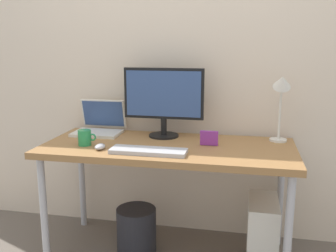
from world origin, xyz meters
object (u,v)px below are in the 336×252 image
Objects in this scene: monitor at (164,98)px; computer_tower at (262,232)px; desk at (168,155)px; wastebasket at (136,230)px; keyboard at (148,151)px; photo_frame at (209,138)px; mouse at (100,147)px; coffee_mug at (85,138)px; laptop at (100,125)px; desk_lamp at (281,92)px.

computer_tower is at bearing -16.43° from monitor.
desk is 0.57m from wastebasket.
photo_frame is at bearing 35.72° from keyboard.
keyboard is 1.47× the size of wastebasket.
monitor is at bearing 163.57° from computer_tower.
photo_frame is at bearing 19.18° from mouse.
coffee_mug reaches higher than keyboard.
keyboard reaches higher than wastebasket.
monitor is at bearing 151.92° from photo_frame.
desk is 0.39m from monitor.
desk reaches higher than wastebasket.
wastebasket is (0.32, -0.23, -0.65)m from laptop.
computer_tower is at bearing 6.24° from coffee_mug.
monitor is 0.42m from photo_frame.
coffee_mug is (0.03, -0.33, -0.01)m from laptop.
monitor reaches higher than coffee_mug.
wastebasket is (-0.46, -0.04, -0.64)m from photo_frame.
laptop is 0.44m from mouse.
wastebasket is at bearing 46.86° from mouse.
desk is 0.52m from coffee_mug.
computer_tower is 0.81m from wastebasket.
coffee_mug is at bearing -164.89° from desk_lamp.
laptop is 0.71× the size of desk_lamp.
desk_lamp is at bearing 20.40° from mouse.
keyboard is at bearing -144.28° from photo_frame.
desk_lamp is at bearing 13.72° from wastebasket.
photo_frame is (0.79, -0.19, -0.01)m from laptop.
coffee_mug reaches higher than mouse.
desk_lamp is 0.91m from keyboard.
desk_lamp is at bearing -0.83° from laptop.
coffee_mug is (-0.50, -0.11, 0.11)m from desk.
desk is 17.22× the size of mouse.
mouse reaches higher than wastebasket.
photo_frame reaches higher than computer_tower.
desk_lamp is 1.29m from wastebasket.
desk is 13.40× the size of coffee_mug.
mouse reaches higher than desk.
monitor is 1.19× the size of desk_lamp.
computer_tower is at bearing -4.09° from photo_frame.
desk_lamp is at bearing 22.15° from photo_frame.
keyboard is at bearing -110.39° from desk.
mouse is 1.13m from computer_tower.
monitor is 1.67× the size of laptop.
monitor is at bearing 52.25° from mouse.
photo_frame is (0.75, 0.14, -0.00)m from coffee_mug.
monitor is 0.57m from coffee_mug.
computer_tower is (0.67, 0.21, -0.54)m from keyboard.
computer_tower is (-0.08, -0.20, -0.85)m from desk_lamp.
photo_frame is 0.79m from wastebasket.
laptop is at bearing 179.17° from desk_lamp.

